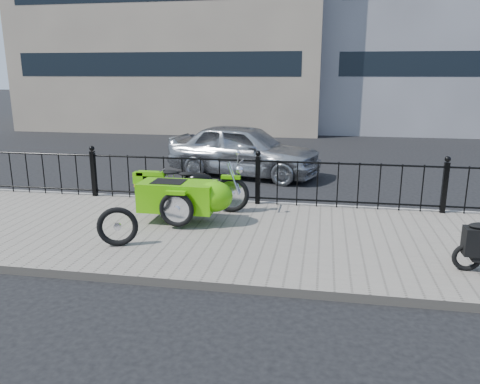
# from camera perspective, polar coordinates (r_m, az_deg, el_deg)

# --- Properties ---
(ground) EXTENTS (120.00, 120.00, 0.00)m
(ground) POSITION_cam_1_polar(r_m,az_deg,el_deg) (8.20, 0.87, -4.66)
(ground) COLOR black
(ground) RESTS_ON ground
(sidewalk) EXTENTS (30.00, 3.80, 0.12)m
(sidewalk) POSITION_cam_1_polar(r_m,az_deg,el_deg) (7.72, 0.27, -5.44)
(sidewalk) COLOR gray
(sidewalk) RESTS_ON ground
(curb) EXTENTS (30.00, 0.10, 0.12)m
(curb) POSITION_cam_1_polar(r_m,az_deg,el_deg) (9.54, 2.28, -1.54)
(curb) COLOR gray
(curb) RESTS_ON ground
(iron_fence) EXTENTS (14.11, 0.11, 1.08)m
(iron_fence) POSITION_cam_1_polar(r_m,az_deg,el_deg) (9.28, 2.19, 1.36)
(iron_fence) COLOR black
(iron_fence) RESTS_ON sidewalk
(building_tan) EXTENTS (14.00, 8.01, 12.00)m
(building_tan) POSITION_cam_1_polar(r_m,az_deg,el_deg) (24.95, -7.34, 21.96)
(building_tan) COLOR gray
(building_tan) RESTS_ON ground
(motorcycle_sidecar) EXTENTS (2.28, 1.48, 0.98)m
(motorcycle_sidecar) POSITION_cam_1_polar(r_m,az_deg,el_deg) (8.27, -6.16, -0.28)
(motorcycle_sidecar) COLOR black
(motorcycle_sidecar) RESTS_ON sidewalk
(spare_tire) EXTENTS (0.61, 0.29, 0.62)m
(spare_tire) POSITION_cam_1_polar(r_m,az_deg,el_deg) (7.28, -14.70, -4.11)
(spare_tire) COLOR black
(spare_tire) RESTS_ON sidewalk
(sedan_car) EXTENTS (4.31, 2.51, 1.38)m
(sedan_car) POSITION_cam_1_polar(r_m,az_deg,el_deg) (12.37, 0.51, 5.15)
(sedan_car) COLOR #A2A5A9
(sedan_car) RESTS_ON ground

